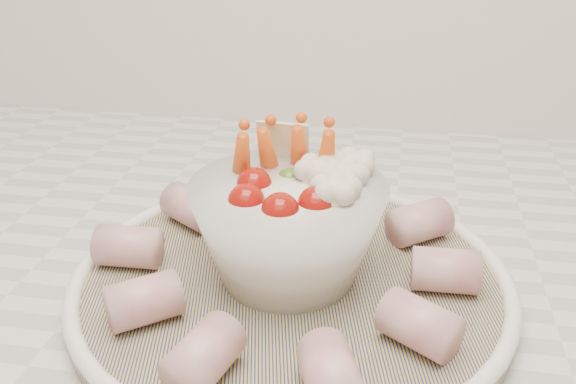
# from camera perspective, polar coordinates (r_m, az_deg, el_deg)

# --- Properties ---
(serving_platter) EXTENTS (0.38, 0.38, 0.02)m
(serving_platter) POSITION_cam_1_polar(r_m,az_deg,el_deg) (0.48, 0.30, -7.97)
(serving_platter) COLOR navy
(serving_platter) RESTS_ON kitchen_counter
(veggie_bowl) EXTENTS (0.14, 0.14, 0.11)m
(veggie_bowl) POSITION_cam_1_polar(r_m,az_deg,el_deg) (0.46, 0.17, -2.92)
(veggie_bowl) COLOR silver
(veggie_bowl) RESTS_ON serving_platter
(cured_meat_rolls) EXTENTS (0.28, 0.29, 0.03)m
(cured_meat_rolls) POSITION_cam_1_polar(r_m,az_deg,el_deg) (0.47, 0.22, -5.93)
(cured_meat_rolls) COLOR #B45263
(cured_meat_rolls) RESTS_ON serving_platter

